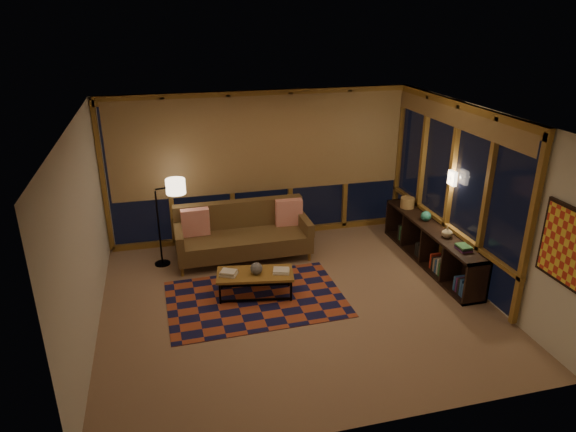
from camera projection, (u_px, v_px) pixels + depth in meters
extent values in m
cube|color=#92755E|center=(296.00, 302.00, 7.50)|extent=(5.50, 5.00, 0.01)
cube|color=silver|center=(297.00, 118.00, 6.49)|extent=(5.50, 5.00, 0.01)
cube|color=beige|center=(260.00, 166.00, 9.24)|extent=(5.50, 0.01, 2.70)
cube|color=beige|center=(367.00, 315.00, 4.75)|extent=(5.50, 0.01, 2.70)
cube|color=beige|center=(83.00, 237.00, 6.37)|extent=(0.01, 5.00, 2.70)
cube|color=beige|center=(475.00, 199.00, 7.62)|extent=(0.01, 5.00, 2.70)
cube|color=#9F4325|center=(256.00, 299.00, 7.57)|extent=(2.60, 1.76, 0.01)
sphere|color=#272830|center=(256.00, 268.00, 7.49)|extent=(0.22, 0.22, 0.18)
cylinder|color=#9B7E48|center=(407.00, 203.00, 9.15)|extent=(0.30, 0.30, 0.18)
sphere|color=#287D6D|center=(426.00, 216.00, 8.58)|extent=(0.19, 0.19, 0.17)
imported|color=tan|center=(447.00, 232.00, 7.97)|extent=(0.20, 0.20, 0.18)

